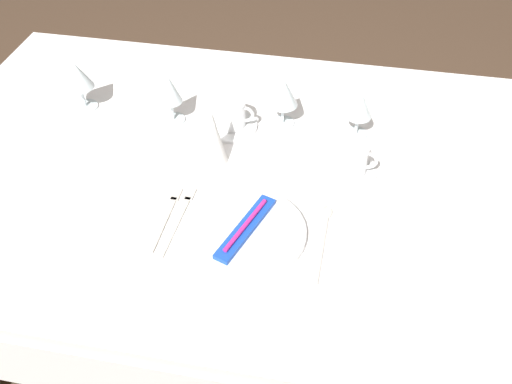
{
  "coord_description": "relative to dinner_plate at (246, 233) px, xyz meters",
  "views": [
    {
      "loc": [
        0.18,
        -1.01,
        1.65
      ],
      "look_at": [
        0.01,
        -0.11,
        0.76
      ],
      "focal_mm": 38.24,
      "sensor_mm": 36.0,
      "label": 1
    }
  ],
  "objects": [
    {
      "name": "coffee_cup_right",
      "position": [
        0.21,
        0.25,
        0.04
      ],
      "size": [
        0.11,
        0.09,
        0.07
      ],
      "color": "white",
      "rests_on": "saucer_right"
    },
    {
      "name": "wine_glass_centre",
      "position": [
        0.22,
        0.41,
        0.08
      ],
      "size": [
        0.07,
        0.07,
        0.14
      ],
      "color": "silver",
      "rests_on": "dining_table"
    },
    {
      "name": "ground_plane",
      "position": [
        -0.01,
        0.23,
        -0.75
      ],
      "size": [
        6.0,
        6.0,
        0.0
      ],
      "primitive_type": "plane",
      "color": "#4C3828"
    },
    {
      "name": "fork_outer",
      "position": [
        -0.16,
        0.02,
        -0.01
      ],
      "size": [
        0.03,
        0.22,
        0.0
      ],
      "color": "beige",
      "rests_on": "dining_table"
    },
    {
      "name": "fork_inner",
      "position": [
        -0.19,
        0.02,
        -0.01
      ],
      "size": [
        0.02,
        0.2,
        0.0
      ],
      "color": "beige",
      "rests_on": "dining_table"
    },
    {
      "name": "coffee_cup_left",
      "position": [
        -0.12,
        0.38,
        0.04
      ],
      "size": [
        0.1,
        0.08,
        0.07
      ],
      "color": "white",
      "rests_on": "saucer_left"
    },
    {
      "name": "toothbrush_package",
      "position": [
        -0.0,
        0.0,
        0.02
      ],
      "size": [
        0.1,
        0.21,
        0.02
      ],
      "color": "blue",
      "rests_on": "dinner_plate"
    },
    {
      "name": "saucer_right",
      "position": [
        0.21,
        0.25,
        -0.0
      ],
      "size": [
        0.14,
        0.14,
        0.01
      ],
      "primitive_type": "cylinder",
      "color": "white",
      "rests_on": "dining_table"
    },
    {
      "name": "spoon_soup",
      "position": [
        0.17,
        0.04,
        -0.01
      ],
      "size": [
        0.03,
        0.23,
        0.01
      ],
      "color": "beige",
      "rests_on": "dining_table"
    },
    {
      "name": "dinner_plate",
      "position": [
        0.0,
        0.0,
        0.0
      ],
      "size": [
        0.27,
        0.27,
        0.02
      ],
      "primitive_type": "cylinder",
      "color": "white",
      "rests_on": "dining_table"
    },
    {
      "name": "saucer_left",
      "position": [
        -0.12,
        0.38,
        -0.0
      ],
      "size": [
        0.14,
        0.14,
        0.01
      ],
      "primitive_type": "cylinder",
      "color": "white",
      "rests_on": "dining_table"
    },
    {
      "name": "wine_glass_left",
      "position": [
        -0.55,
        0.39,
        0.09
      ],
      "size": [
        0.08,
        0.08,
        0.14
      ],
      "color": "silver",
      "rests_on": "dining_table"
    },
    {
      "name": "dining_table",
      "position": [
        -0.01,
        0.23,
        -0.09
      ],
      "size": [
        1.8,
        1.11,
        0.74
      ],
      "color": "white",
      "rests_on": "ground"
    },
    {
      "name": "napkin_folded",
      "position": [
        -0.13,
        0.23,
        0.08
      ],
      "size": [
        0.07,
        0.07,
        0.17
      ],
      "primitive_type": "cone",
      "color": "white",
      "rests_on": "dining_table"
    },
    {
      "name": "wine_glass_far",
      "position": [
        -0.28,
        0.38,
        0.09
      ],
      "size": [
        0.07,
        0.07,
        0.14
      ],
      "color": "silver",
      "rests_on": "dining_table"
    },
    {
      "name": "wine_glass_right",
      "position": [
        0.02,
        0.42,
        0.09
      ],
      "size": [
        0.08,
        0.08,
        0.14
      ],
      "color": "silver",
      "rests_on": "dining_table"
    }
  ]
}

